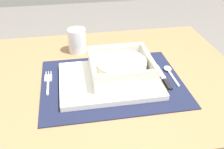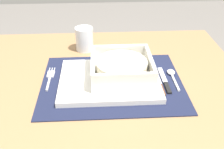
# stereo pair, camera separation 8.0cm
# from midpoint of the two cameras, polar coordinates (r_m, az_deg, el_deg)

# --- Properties ---
(dining_table) EXTENTS (0.89, 0.68, 0.70)m
(dining_table) POSITION_cam_midpoint_polar(r_m,az_deg,el_deg) (0.92, -4.45, -6.23)
(dining_table) COLOR #936D47
(dining_table) RESTS_ON ground
(placemat) EXTENTS (0.42, 0.33, 0.00)m
(placemat) POSITION_cam_midpoint_polar(r_m,az_deg,el_deg) (0.82, -2.81, -1.78)
(placemat) COLOR #191E38
(placemat) RESTS_ON dining_table
(serving_plate) EXTENTS (0.29, 0.23, 0.02)m
(serving_plate) POSITION_cam_midpoint_polar(r_m,az_deg,el_deg) (0.81, -3.43, -1.29)
(serving_plate) COLOR white
(serving_plate) RESTS_ON placemat
(porridge_bowl) EXTENTS (0.18, 0.18, 0.06)m
(porridge_bowl) POSITION_cam_midpoint_polar(r_m,az_deg,el_deg) (0.81, -0.94, 1.40)
(porridge_bowl) COLOR white
(porridge_bowl) RESTS_ON serving_plate
(fork) EXTENTS (0.02, 0.13, 0.00)m
(fork) POSITION_cam_midpoint_polar(r_m,az_deg,el_deg) (0.85, -15.94, -1.36)
(fork) COLOR silver
(fork) RESTS_ON placemat
(spoon) EXTENTS (0.02, 0.11, 0.01)m
(spoon) POSITION_cam_midpoint_polar(r_m,az_deg,el_deg) (0.87, 9.33, 0.73)
(spoon) COLOR silver
(spoon) RESTS_ON placemat
(butter_knife) EXTENTS (0.01, 0.14, 0.01)m
(butter_knife) POSITION_cam_midpoint_polar(r_m,az_deg,el_deg) (0.84, 8.16, -0.83)
(butter_knife) COLOR black
(butter_knife) RESTS_ON placemat
(bread_knife) EXTENTS (0.01, 0.13, 0.01)m
(bread_knife) POSITION_cam_midpoint_polar(r_m,az_deg,el_deg) (0.82, 7.14, -1.42)
(bread_knife) COLOR #59331E
(bread_knife) RESTS_ON placemat
(drinking_glass) EXTENTS (0.06, 0.06, 0.09)m
(drinking_glass) POSITION_cam_midpoint_polar(r_m,az_deg,el_deg) (0.99, -9.68, 6.77)
(drinking_glass) COLOR white
(drinking_glass) RESTS_ON dining_table
(condiment_saucer) EXTENTS (0.06, 0.06, 0.04)m
(condiment_saucer) POSITION_cam_midpoint_polar(r_m,az_deg,el_deg) (1.01, -9.58, 5.43)
(condiment_saucer) COLOR white
(condiment_saucer) RESTS_ON dining_table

